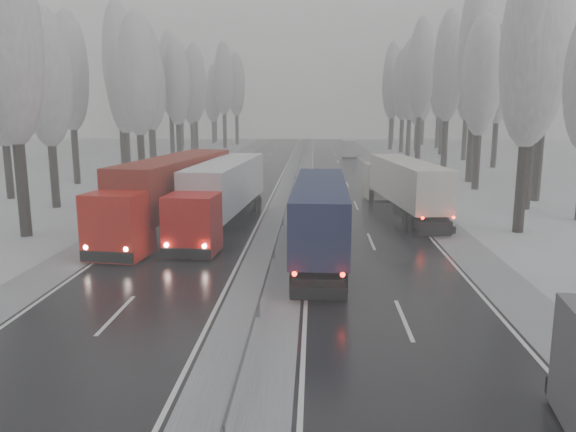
# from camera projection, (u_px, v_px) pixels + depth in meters

# --- Properties ---
(carriageway_right) EXTENTS (7.50, 200.00, 0.03)m
(carriageway_right) POSITION_uv_depth(u_px,v_px,m) (362.00, 221.00, 37.81)
(carriageway_right) COLOR black
(carriageway_right) RESTS_ON ground
(carriageway_left) EXTENTS (7.50, 200.00, 0.03)m
(carriageway_left) POSITION_uv_depth(u_px,v_px,m) (208.00, 219.00, 38.30)
(carriageway_left) COLOR black
(carriageway_left) RESTS_ON ground
(median_slush) EXTENTS (3.00, 200.00, 0.04)m
(median_slush) POSITION_uv_depth(u_px,v_px,m) (285.00, 220.00, 38.05)
(median_slush) COLOR #A1A4A9
(median_slush) RESTS_ON ground
(shoulder_right) EXTENTS (2.40, 200.00, 0.04)m
(shoulder_right) POSITION_uv_depth(u_px,v_px,m) (436.00, 221.00, 37.57)
(shoulder_right) COLOR #A1A4A9
(shoulder_right) RESTS_ON ground
(shoulder_left) EXTENTS (2.40, 200.00, 0.04)m
(shoulder_left) POSITION_uv_depth(u_px,v_px,m) (137.00, 219.00, 38.53)
(shoulder_left) COLOR #A1A4A9
(shoulder_left) RESTS_ON ground
(median_guardrail) EXTENTS (0.12, 200.00, 0.76)m
(median_guardrail) POSITION_uv_depth(u_px,v_px,m) (285.00, 212.00, 37.93)
(median_guardrail) COLOR slate
(median_guardrail) RESTS_ON ground
(tree_18) EXTENTS (3.60, 3.60, 16.58)m
(tree_18) POSITION_uv_depth(u_px,v_px,m) (532.00, 52.00, 32.43)
(tree_18) COLOR black
(tree_18) RESTS_ON ground
(tree_20) EXTENTS (3.60, 3.60, 15.71)m
(tree_20) POSITION_uv_depth(u_px,v_px,m) (536.00, 70.00, 40.36)
(tree_20) COLOR black
(tree_20) RESTS_ON ground
(tree_21) EXTENTS (3.60, 3.60, 18.62)m
(tree_21) POSITION_uv_depth(u_px,v_px,m) (548.00, 49.00, 43.82)
(tree_21) COLOR black
(tree_21) RESTS_ON ground
(tree_22) EXTENTS (3.60, 3.60, 15.86)m
(tree_22) POSITION_uv_depth(u_px,v_px,m) (482.00, 77.00, 50.61)
(tree_22) COLOR black
(tree_22) RESTS_ON ground
(tree_23) EXTENTS (3.60, 3.60, 13.55)m
(tree_23) POSITION_uv_depth(u_px,v_px,m) (534.00, 94.00, 54.52)
(tree_23) COLOR black
(tree_23) RESTS_ON ground
(tree_24) EXTENTS (3.60, 3.60, 20.49)m
(tree_24) POSITION_uv_depth(u_px,v_px,m) (477.00, 49.00, 55.32)
(tree_24) COLOR black
(tree_24) RESTS_ON ground
(tree_25) EXTENTS (3.60, 3.60, 19.44)m
(tree_25) POSITION_uv_depth(u_px,v_px,m) (532.00, 59.00, 59.05)
(tree_25) COLOR black
(tree_25) RESTS_ON ground
(tree_26) EXTENTS (3.60, 3.60, 18.78)m
(tree_26) POSITION_uv_depth(u_px,v_px,m) (449.00, 68.00, 65.60)
(tree_26) COLOR black
(tree_26) RESTS_ON ground
(tree_27) EXTENTS (3.60, 3.60, 17.62)m
(tree_27) POSITION_uv_depth(u_px,v_px,m) (499.00, 76.00, 69.33)
(tree_27) COLOR black
(tree_27) RESTS_ON ground
(tree_28) EXTENTS (3.60, 3.60, 19.62)m
(tree_28) POSITION_uv_depth(u_px,v_px,m) (421.00, 69.00, 76.03)
(tree_28) COLOR black
(tree_28) RESTS_ON ground
(tree_29) EXTENTS (3.60, 3.60, 18.11)m
(tree_29) POSITION_uv_depth(u_px,v_px,m) (468.00, 78.00, 79.79)
(tree_29) COLOR black
(tree_29) RESTS_ON ground
(tree_30) EXTENTS (3.60, 3.60, 17.86)m
(tree_30) POSITION_uv_depth(u_px,v_px,m) (411.00, 81.00, 85.79)
(tree_30) COLOR black
(tree_30) RESTS_ON ground
(tree_31) EXTENTS (3.60, 3.60, 18.58)m
(tree_31) POSITION_uv_depth(u_px,v_px,m) (444.00, 79.00, 89.35)
(tree_31) COLOR black
(tree_31) RESTS_ON ground
(tree_32) EXTENTS (3.60, 3.60, 17.33)m
(tree_32) POSITION_uv_depth(u_px,v_px,m) (403.00, 85.00, 93.22)
(tree_32) COLOR black
(tree_32) RESTS_ON ground
(tree_33) EXTENTS (3.60, 3.60, 14.33)m
(tree_33) POSITION_uv_depth(u_px,v_px,m) (418.00, 97.00, 97.36)
(tree_33) COLOR black
(tree_33) RESTS_ON ground
(tree_34) EXTENTS (3.60, 3.60, 17.63)m
(tree_34) POSITION_uv_depth(u_px,v_px,m) (392.00, 86.00, 100.19)
(tree_34) COLOR black
(tree_34) RESTS_ON ground
(tree_35) EXTENTS (3.60, 3.60, 18.25)m
(tree_35) POSITION_uv_depth(u_px,v_px,m) (440.00, 84.00, 103.61)
(tree_35) COLOR black
(tree_35) RESTS_ON ground
(tree_36) EXTENTS (3.60, 3.60, 20.23)m
(tree_36) POSITION_uv_depth(u_px,v_px,m) (392.00, 79.00, 109.47)
(tree_36) COLOR black
(tree_36) RESTS_ON ground
(tree_37) EXTENTS (3.60, 3.60, 16.37)m
(tree_37) POSITION_uv_depth(u_px,v_px,m) (424.00, 92.00, 113.53)
(tree_37) COLOR black
(tree_37) RESTS_ON ground
(tree_38) EXTENTS (3.60, 3.60, 17.97)m
(tree_38) POSITION_uv_depth(u_px,v_px,m) (393.00, 88.00, 120.02)
(tree_38) COLOR black
(tree_38) RESTS_ON ground
(tree_39) EXTENTS (3.60, 3.60, 16.19)m
(tree_39) POSITION_uv_depth(u_px,v_px,m) (404.00, 94.00, 124.03)
(tree_39) COLOR black
(tree_39) RESTS_ON ground
(tree_58) EXTENTS (3.60, 3.60, 17.21)m
(tree_58) POSITION_uv_depth(u_px,v_px,m) (9.00, 42.00, 31.32)
(tree_58) COLOR black
(tree_58) RESTS_ON ground
(tree_60) EXTENTS (3.60, 3.60, 14.84)m
(tree_60) POSITION_uv_depth(u_px,v_px,m) (47.00, 79.00, 41.18)
(tree_60) COLOR black
(tree_60) RESTS_ON ground
(tree_61) EXTENTS (3.60, 3.60, 13.95)m
(tree_61) POSITION_uv_depth(u_px,v_px,m) (1.00, 89.00, 45.48)
(tree_61) COLOR black
(tree_61) RESTS_ON ground
(tree_62) EXTENTS (3.60, 3.60, 16.04)m
(tree_62) POSITION_uv_depth(u_px,v_px,m) (137.00, 75.00, 50.20)
(tree_62) COLOR black
(tree_62) RESTS_ON ground
(tree_63) EXTENTS (3.60, 3.60, 16.88)m
(tree_63) POSITION_uv_depth(u_px,v_px,m) (70.00, 72.00, 54.39)
(tree_63) COLOR black
(tree_63) RESTS_ON ground
(tree_64) EXTENTS (3.60, 3.60, 15.42)m
(tree_64) POSITION_uv_depth(u_px,v_px,m) (124.00, 84.00, 59.29)
(tree_64) COLOR black
(tree_64) RESTS_ON ground
(tree_65) EXTENTS (3.60, 3.60, 19.48)m
(tree_65) POSITION_uv_depth(u_px,v_px,m) (119.00, 62.00, 62.80)
(tree_65) COLOR black
(tree_65) RESTS_ON ground
(tree_66) EXTENTS (3.60, 3.60, 15.23)m
(tree_66) POSITION_uv_depth(u_px,v_px,m) (151.00, 88.00, 68.75)
(tree_66) COLOR black
(tree_66) RESTS_ON ground
(tree_67) EXTENTS (3.60, 3.60, 17.09)m
(tree_67) POSITION_uv_depth(u_px,v_px,m) (149.00, 80.00, 72.51)
(tree_67) COLOR black
(tree_67) RESTS_ON ground
(tree_68) EXTENTS (3.60, 3.60, 16.65)m
(tree_68) POSITION_uv_depth(u_px,v_px,m) (177.00, 83.00, 75.14)
(tree_68) COLOR black
(tree_68) RESTS_ON ground
(tree_69) EXTENTS (3.60, 3.60, 19.35)m
(tree_69) POSITION_uv_depth(u_px,v_px,m) (149.00, 72.00, 78.96)
(tree_69) COLOR black
(tree_69) RESTS_ON ground
(tree_70) EXTENTS (3.60, 3.60, 17.09)m
(tree_70) POSITION_uv_depth(u_px,v_px,m) (194.00, 84.00, 84.96)
(tree_70) COLOR black
(tree_70) RESTS_ON ground
(tree_71) EXTENTS (3.60, 3.60, 19.61)m
(tree_71) POSITION_uv_depth(u_px,v_px,m) (170.00, 75.00, 88.80)
(tree_71) COLOR black
(tree_71) RESTS_ON ground
(tree_72) EXTENTS (3.60, 3.60, 15.11)m
(tree_72) POSITION_uv_depth(u_px,v_px,m) (191.00, 94.00, 94.48)
(tree_72) COLOR black
(tree_72) RESTS_ON ground
(tree_73) EXTENTS (3.60, 3.60, 17.22)m
(tree_73) POSITION_uv_depth(u_px,v_px,m) (180.00, 87.00, 98.29)
(tree_73) COLOR black
(tree_73) RESTS_ON ground
(tree_74) EXTENTS (3.60, 3.60, 19.68)m
(tree_74) POSITION_uv_depth(u_px,v_px,m) (224.00, 79.00, 104.33)
(tree_74) COLOR black
(tree_74) RESTS_ON ground
(tree_75) EXTENTS (3.60, 3.60, 18.60)m
(tree_75) POSITION_uv_depth(u_px,v_px,m) (180.00, 84.00, 108.81)
(tree_75) COLOR black
(tree_75) RESTS_ON ground
(tree_76) EXTENTS (3.60, 3.60, 18.55)m
(tree_76) POSITION_uv_depth(u_px,v_px,m) (236.00, 85.00, 113.63)
(tree_76) COLOR black
(tree_76) RESTS_ON ground
(tree_77) EXTENTS (3.60, 3.60, 14.32)m
(tree_77) POSITION_uv_depth(u_px,v_px,m) (213.00, 99.00, 118.33)
(tree_77) COLOR black
(tree_77) RESTS_ON ground
(tree_78) EXTENTS (3.60, 3.60, 19.55)m
(tree_78) POSITION_uv_depth(u_px,v_px,m) (224.00, 83.00, 120.14)
(tree_78) COLOR black
(tree_78) RESTS_ON ground
(tree_79) EXTENTS (3.60, 3.60, 17.07)m
(tree_79) POSITION_uv_depth(u_px,v_px,m) (215.00, 92.00, 124.49)
(tree_79) COLOR black
(tree_79) RESTS_ON ground
(truck_blue_box) EXTENTS (2.66, 15.43, 3.94)m
(truck_blue_box) POSITION_uv_depth(u_px,v_px,m) (320.00, 211.00, 28.65)
(truck_blue_box) COLOR #1C1D47
(truck_blue_box) RESTS_ON ground
(truck_cream_box) EXTENTS (4.18, 15.40, 3.92)m
(truck_cream_box) POSITION_uv_depth(u_px,v_px,m) (402.00, 183.00, 39.63)
(truck_cream_box) COLOR beige
(truck_cream_box) RESTS_ON ground
(box_truck_distant) EXTENTS (2.93, 7.38, 2.69)m
(box_truck_distant) POSITION_uv_depth(u_px,v_px,m) (350.00, 148.00, 87.39)
(box_truck_distant) COLOR silver
(box_truck_distant) RESTS_ON ground
(truck_red_white) EXTENTS (3.71, 16.31, 4.15)m
(truck_red_white) POSITION_uv_depth(u_px,v_px,m) (223.00, 190.00, 35.08)
(truck_red_white) COLOR red
(truck_red_white) RESTS_ON ground
(truck_red_red) EXTENTS (5.04, 17.57, 4.47)m
(truck_red_red) POSITION_uv_depth(u_px,v_px,m) (170.00, 189.00, 34.22)
(truck_red_red) COLOR red
(truck_red_red) RESTS_ON ground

